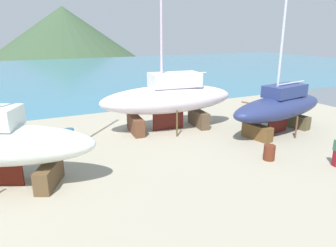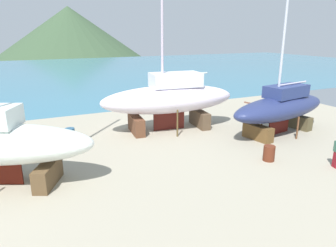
{
  "view_description": "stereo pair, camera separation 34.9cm",
  "coord_description": "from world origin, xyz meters",
  "px_view_note": "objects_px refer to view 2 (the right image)",
  "views": [
    {
      "loc": [
        -7.51,
        -21.01,
        7.02
      ],
      "look_at": [
        0.92,
        -3.95,
        1.43
      ],
      "focal_mm": 32.86,
      "sensor_mm": 36.0,
      "label": 1
    },
    {
      "loc": [
        -7.2,
        -21.16,
        7.02
      ],
      "look_at": [
        0.92,
        -3.95,
        1.43
      ],
      "focal_mm": 32.86,
      "sensor_mm": 36.0,
      "label": 2
    }
  ],
  "objects_px": {
    "barrel_ochre": "(70,134)",
    "sailboat_large_starboard": "(170,98)",
    "sailboat_far_slipway": "(281,107)",
    "barrel_rust_mid": "(269,153)",
    "barrel_tipped_right": "(16,133)"
  },
  "relations": [
    {
      "from": "sailboat_far_slipway",
      "to": "barrel_ochre",
      "type": "relative_size",
      "value": 18.4
    },
    {
      "from": "sailboat_far_slipway",
      "to": "sailboat_large_starboard",
      "type": "relative_size",
      "value": 0.96
    },
    {
      "from": "barrel_tipped_right",
      "to": "barrel_rust_mid",
      "type": "height_order",
      "value": "barrel_tipped_right"
    },
    {
      "from": "barrel_ochre",
      "to": "barrel_rust_mid",
      "type": "xyz_separation_m",
      "value": [
        9.77,
        -8.54,
        0.03
      ]
    },
    {
      "from": "sailboat_large_starboard",
      "to": "barrel_rust_mid",
      "type": "distance_m",
      "value": 8.46
    },
    {
      "from": "sailboat_far_slipway",
      "to": "barrel_rust_mid",
      "type": "relative_size",
      "value": 17.13
    },
    {
      "from": "barrel_ochre",
      "to": "sailboat_large_starboard",
      "type": "bearing_deg",
      "value": -5.75
    },
    {
      "from": "barrel_ochre",
      "to": "barrel_tipped_right",
      "type": "height_order",
      "value": "barrel_tipped_right"
    },
    {
      "from": "sailboat_far_slipway",
      "to": "sailboat_large_starboard",
      "type": "bearing_deg",
      "value": -42.3
    },
    {
      "from": "barrel_ochre",
      "to": "barrel_tipped_right",
      "type": "distance_m",
      "value": 3.69
    },
    {
      "from": "barrel_ochre",
      "to": "barrel_rust_mid",
      "type": "relative_size",
      "value": 0.93
    },
    {
      "from": "sailboat_large_starboard",
      "to": "barrel_rust_mid",
      "type": "height_order",
      "value": "sailboat_large_starboard"
    },
    {
      "from": "sailboat_far_slipway",
      "to": "barrel_rust_mid",
      "type": "height_order",
      "value": "sailboat_far_slipway"
    },
    {
      "from": "sailboat_far_slipway",
      "to": "barrel_tipped_right",
      "type": "xyz_separation_m",
      "value": [
        -17.29,
        6.62,
        -1.51
      ]
    },
    {
      "from": "sailboat_large_starboard",
      "to": "barrel_tipped_right",
      "type": "xyz_separation_m",
      "value": [
        -10.51,
        2.35,
        -1.94
      ]
    }
  ]
}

